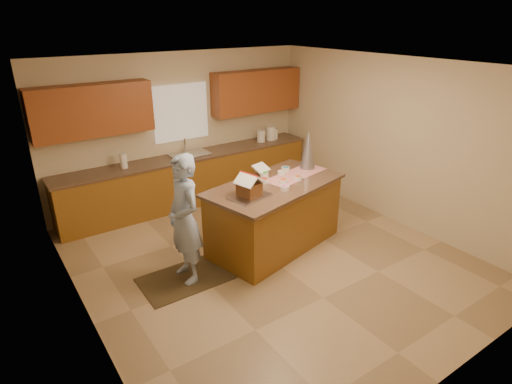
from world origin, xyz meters
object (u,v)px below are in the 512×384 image
Objects in this scene: boy at (185,220)px; gingerbread_house at (249,187)px; tinsel_tree at (308,150)px; island_base at (275,217)px.

boy reaches higher than gingerbread_house.
tinsel_tree is 2.36m from boy.
boy is (-1.47, -0.05, 0.39)m from island_base.
island_base is 5.38× the size of gingerbread_house.
tinsel_tree is at bearing 3.67° from island_base.
island_base is 1.52m from boy.
gingerbread_house is at bearing -174.81° from island_base.
tinsel_tree is (0.83, 0.25, 0.83)m from island_base.
gingerbread_house is (-0.58, -0.19, 0.67)m from island_base.
island_base is 1.20m from tinsel_tree.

